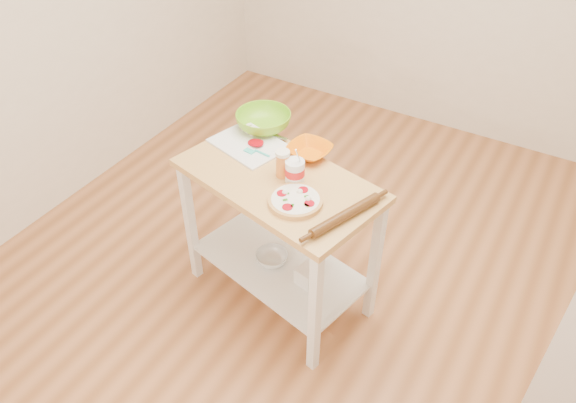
# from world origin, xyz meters

# --- Properties ---
(room_shell) EXTENTS (4.04, 4.54, 2.74)m
(room_shell) POSITION_xyz_m (0.00, 0.00, 1.35)
(room_shell) COLOR #B67143
(room_shell) RESTS_ON ground
(prep_island) EXTENTS (1.18, 0.82, 0.90)m
(prep_island) POSITION_xyz_m (-0.15, -0.16, 0.64)
(prep_island) COLOR tan
(prep_island) RESTS_ON ground
(pizza) EXTENTS (0.27, 0.27, 0.04)m
(pizza) POSITION_xyz_m (0.03, -0.29, 0.92)
(pizza) COLOR #E2AB60
(pizza) RESTS_ON prep_island
(cutting_board) EXTENTS (0.46, 0.39, 0.04)m
(cutting_board) POSITION_xyz_m (-0.45, 0.02, 0.91)
(cutting_board) COLOR white
(cutting_board) RESTS_ON prep_island
(spatula) EXTENTS (0.15, 0.05, 0.01)m
(spatula) POSITION_xyz_m (-0.36, -0.05, 0.92)
(spatula) COLOR #3CCCBF
(spatula) RESTS_ON cutting_board
(knife) EXTENTS (0.27, 0.03, 0.01)m
(knife) POSITION_xyz_m (-0.45, 0.14, 0.92)
(knife) COLOR silver
(knife) RESTS_ON cutting_board
(orange_bowl) EXTENTS (0.25, 0.25, 0.06)m
(orange_bowl) POSITION_xyz_m (-0.11, 0.10, 0.93)
(orange_bowl) COLOR orange
(orange_bowl) RESTS_ON prep_island
(green_bowl) EXTENTS (0.41, 0.41, 0.10)m
(green_bowl) POSITION_xyz_m (-0.47, 0.20, 0.95)
(green_bowl) COLOR #72B91B
(green_bowl) RESTS_ON prep_island
(beer_pint) EXTENTS (0.08, 0.08, 0.15)m
(beer_pint) POSITION_xyz_m (-0.14, -0.13, 0.98)
(beer_pint) COLOR orange
(beer_pint) RESTS_ON prep_island
(yogurt_tub) EXTENTS (0.10, 0.10, 0.22)m
(yogurt_tub) POSITION_xyz_m (-0.06, -0.14, 0.96)
(yogurt_tub) COLOR white
(yogurt_tub) RESTS_ON prep_island
(rolling_pin) EXTENTS (0.19, 0.41, 0.05)m
(rolling_pin) POSITION_xyz_m (0.29, -0.28, 0.92)
(rolling_pin) COLOR #5A3414
(rolling_pin) RESTS_ON prep_island
(shelf_glass_bowl) EXTENTS (0.24, 0.24, 0.06)m
(shelf_glass_bowl) POSITION_xyz_m (-0.20, -0.17, 0.29)
(shelf_glass_bowl) COLOR silver
(shelf_glass_bowl) RESTS_ON prep_island
(shelf_bin) EXTENTS (0.13, 0.13, 0.11)m
(shelf_bin) POSITION_xyz_m (0.06, -0.21, 0.31)
(shelf_bin) COLOR white
(shelf_bin) RESTS_ON prep_island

